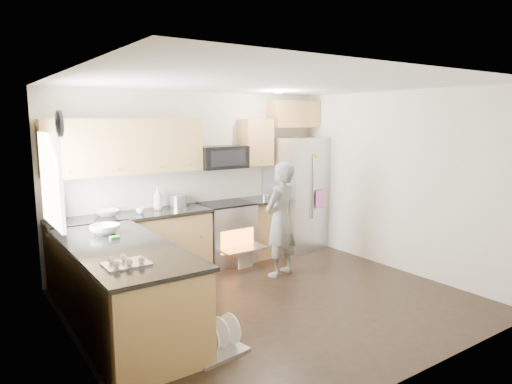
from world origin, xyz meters
TOP-DOWN VIEW (x-y plane):
  - ground at (0.00, 0.00)m, footprint 4.50×4.50m
  - room_shell at (-0.04, 0.02)m, footprint 4.54×4.04m
  - back_cabinet_run at (-0.59, 1.75)m, footprint 4.45×0.64m
  - peninsula at (-1.75, 0.25)m, footprint 0.96×2.36m
  - stove_range at (0.35, 1.69)m, footprint 0.76×0.97m
  - refrigerator at (1.77, 1.70)m, footprint 1.04×0.87m
  - person at (0.66, 0.71)m, footprint 0.68×0.56m
  - dish_rack at (-1.20, -0.68)m, footprint 0.59×0.50m

SIDE VIEW (x-z plane):
  - ground at x=0.00m, z-range 0.00..0.00m
  - dish_rack at x=-1.20m, z-range -0.08..0.26m
  - peninsula at x=-1.75m, z-range -0.05..0.98m
  - stove_range at x=0.35m, z-range -0.22..1.57m
  - person at x=0.66m, z-range 0.00..1.61m
  - refrigerator at x=1.77m, z-range 0.00..1.90m
  - back_cabinet_run at x=-0.59m, z-range -0.29..2.21m
  - room_shell at x=-0.04m, z-range 0.36..2.98m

